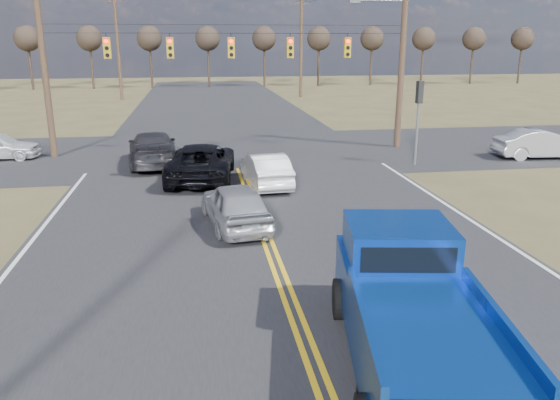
{
  "coord_description": "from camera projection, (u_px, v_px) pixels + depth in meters",
  "views": [
    {
      "loc": [
        -1.93,
        -10.35,
        5.65
      ],
      "look_at": [
        0.25,
        3.64,
        1.5
      ],
      "focal_mm": 35.0,
      "sensor_mm": 36.0,
      "label": 1
    }
  ],
  "objects": [
    {
      "name": "utility_poles",
      "position": [
        233.0,
        50.0,
        26.34
      ],
      "size": [
        19.6,
        58.32,
        10.0
      ],
      "color": "#473323",
      "rests_on": "ground"
    },
    {
      "name": "pickup_truck",
      "position": [
        411.0,
        311.0,
        9.58
      ],
      "size": [
        3.17,
        6.26,
        2.25
      ],
      "rotation": [
        0.0,
        0.0,
        -0.17
      ],
      "color": "black",
      "rests_on": "ground"
    },
    {
      "name": "treeline",
      "position": [
        222.0,
        40.0,
        35.66
      ],
      "size": [
        87.0,
        117.8,
        7.4
      ],
      "color": "#33261C",
      "rests_on": "ground"
    },
    {
      "name": "black_suv",
      "position": [
        202.0,
        162.0,
        22.84
      ],
      "size": [
        3.17,
        5.81,
        1.54
      ],
      "primitive_type": "imported",
      "rotation": [
        0.0,
        0.0,
        3.03
      ],
      "color": "black",
      "rests_on": "ground"
    },
    {
      "name": "road_main",
      "position": [
        249.0,
        192.0,
        21.17
      ],
      "size": [
        14.0,
        120.0,
        0.02
      ],
      "primitive_type": "cube",
      "color": "#28282B",
      "rests_on": "ground"
    },
    {
      "name": "cross_car_east_near",
      "position": [
        541.0,
        144.0,
        27.03
      ],
      "size": [
        1.9,
        4.51,
        1.45
      ],
      "primitive_type": "imported",
      "rotation": [
        0.0,
        0.0,
        1.49
      ],
      "color": "#A3A7AB",
      "rests_on": "ground"
    },
    {
      "name": "road_cross",
      "position": [
        234.0,
        152.0,
        28.76
      ],
      "size": [
        120.0,
        12.0,
        0.02
      ],
      "primitive_type": "cube",
      "color": "#28282B",
      "rests_on": "ground"
    },
    {
      "name": "ground",
      "position": [
        295.0,
        315.0,
        11.69
      ],
      "size": [
        160.0,
        160.0,
        0.0
      ],
      "primitive_type": "plane",
      "color": "brown",
      "rests_on": "ground"
    },
    {
      "name": "signal_gantry",
      "position": [
        242.0,
        53.0,
        27.21
      ],
      "size": [
        19.6,
        4.83,
        10.0
      ],
      "color": "#473323",
      "rests_on": "ground"
    },
    {
      "name": "white_car_queue",
      "position": [
        266.0,
        169.0,
        21.91
      ],
      "size": [
        1.72,
        4.17,
        1.34
      ],
      "primitive_type": "imported",
      "rotation": [
        0.0,
        0.0,
        3.22
      ],
      "color": "white",
      "rests_on": "ground"
    },
    {
      "name": "silver_suv",
      "position": [
        235.0,
        205.0,
        17.07
      ],
      "size": [
        2.24,
        4.35,
        1.42
      ],
      "primitive_type": "imported",
      "rotation": [
        0.0,
        0.0,
        3.28
      ],
      "color": "#999BA0",
      "rests_on": "ground"
    },
    {
      "name": "dgrey_car_queue",
      "position": [
        153.0,
        148.0,
        25.59
      ],
      "size": [
        2.68,
        5.56,
        1.56
      ],
      "primitive_type": "imported",
      "rotation": [
        0.0,
        0.0,
        3.23
      ],
      "color": "#2C2C31",
      "rests_on": "ground"
    }
  ]
}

